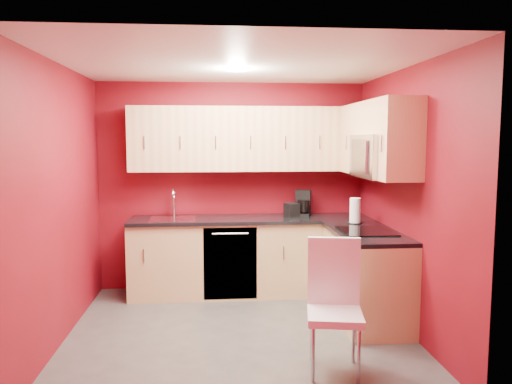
{
  "coord_description": "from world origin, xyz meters",
  "views": [
    {
      "loc": [
        -0.24,
        -4.57,
        1.83
      ],
      "look_at": [
        0.21,
        0.55,
        1.28
      ],
      "focal_mm": 35.0,
      "sensor_mm": 36.0,
      "label": 1
    }
  ],
  "objects": [
    {
      "name": "ceiling",
      "position": [
        0.0,
        0.0,
        2.5
      ],
      "size": [
        3.2,
        3.2,
        0.0
      ],
      "primitive_type": "plane",
      "rotation": [
        3.14,
        0.0,
        0.0
      ],
      "color": "white",
      "rests_on": "wall_back"
    },
    {
      "name": "upper_cabinets_back",
      "position": [
        0.2,
        1.32,
        1.83
      ],
      "size": [
        2.8,
        0.35,
        0.75
      ],
      "primitive_type": "cube",
      "color": "#DEBD7E",
      "rests_on": "wall_back"
    },
    {
      "name": "downlight",
      "position": [
        0.0,
        0.3,
        2.48
      ],
      "size": [
        0.2,
        0.2,
        0.01
      ],
      "primitive_type": "cylinder",
      "color": "white",
      "rests_on": "ceiling"
    },
    {
      "name": "coffee_maker",
      "position": [
        0.83,
        1.29,
        1.06
      ],
      "size": [
        0.25,
        0.29,
        0.3
      ],
      "primitive_type": null,
      "rotation": [
        0.0,
        0.0,
        -0.3
      ],
      "color": "black",
      "rests_on": "countertop_back"
    },
    {
      "name": "dining_chair",
      "position": [
        0.7,
        -0.88,
        0.52
      ],
      "size": [
        0.49,
        0.51,
        1.04
      ],
      "primitive_type": null,
      "rotation": [
        0.0,
        0.0,
        -0.17
      ],
      "color": "white",
      "rests_on": "floor"
    },
    {
      "name": "countertop_back",
      "position": [
        0.2,
        1.19,
        0.89
      ],
      "size": [
        2.8,
        0.63,
        0.04
      ],
      "primitive_type": "cube",
      "color": "black",
      "rests_on": "base_cabinets_back"
    },
    {
      "name": "cooktop",
      "position": [
        1.28,
        0.2,
        0.92
      ],
      "size": [
        0.5,
        0.55,
        0.01
      ],
      "primitive_type": "cube",
      "color": "black",
      "rests_on": "countertop_right"
    },
    {
      "name": "countertop_right",
      "position": [
        1.29,
        0.23,
        0.89
      ],
      "size": [
        0.63,
        1.27,
        0.04
      ],
      "primitive_type": "cube",
      "color": "black",
      "rests_on": "base_cabinets_right"
    },
    {
      "name": "paper_towel",
      "position": [
        1.3,
        0.69,
        1.05
      ],
      "size": [
        0.19,
        0.19,
        0.28
      ],
      "primitive_type": null,
      "rotation": [
        0.0,
        0.0,
        0.22
      ],
      "color": "white",
      "rests_on": "countertop_right"
    },
    {
      "name": "upper_cabinets_right",
      "position": [
        1.42,
        0.44,
        1.89
      ],
      "size": [
        0.35,
        1.55,
        0.75
      ],
      "color": "#DEBD7E",
      "rests_on": "wall_right"
    },
    {
      "name": "floor",
      "position": [
        0.0,
        0.0,
        0.0
      ],
      "size": [
        3.2,
        3.2,
        0.0
      ],
      "primitive_type": "plane",
      "color": "#4E4B49",
      "rests_on": "ground"
    },
    {
      "name": "napkin_holder",
      "position": [
        0.69,
        1.23,
        0.99
      ],
      "size": [
        0.19,
        0.19,
        0.16
      ],
      "primitive_type": null,
      "rotation": [
        0.0,
        0.0,
        0.37
      ],
      "color": "black",
      "rests_on": "countertop_back"
    },
    {
      "name": "wall_front",
      "position": [
        0.0,
        -1.5,
        1.25
      ],
      "size": [
        3.2,
        0.0,
        3.2
      ],
      "primitive_type": "plane",
      "rotation": [
        -1.57,
        0.0,
        0.0
      ],
      "color": "maroon",
      "rests_on": "floor"
    },
    {
      "name": "sink",
      "position": [
        -0.7,
        1.2,
        0.94
      ],
      "size": [
        0.52,
        0.42,
        0.35
      ],
      "color": "silver",
      "rests_on": "countertop_back"
    },
    {
      "name": "dishwasher_front",
      "position": [
        -0.05,
        0.91,
        0.43
      ],
      "size": [
        0.6,
        0.02,
        0.82
      ],
      "primitive_type": "cube",
      "color": "black",
      "rests_on": "base_cabinets_back"
    },
    {
      "name": "microwave",
      "position": [
        1.39,
        0.2,
        1.66
      ],
      "size": [
        0.42,
        0.76,
        0.42
      ],
      "color": "silver",
      "rests_on": "upper_cabinets_right"
    },
    {
      "name": "wall_right",
      "position": [
        1.6,
        0.0,
        1.25
      ],
      "size": [
        0.0,
        3.0,
        3.0
      ],
      "primitive_type": "plane",
      "rotation": [
        1.57,
        0.0,
        -1.57
      ],
      "color": "maroon",
      "rests_on": "floor"
    },
    {
      "name": "wall_left",
      "position": [
        -1.6,
        0.0,
        1.25
      ],
      "size": [
        0.0,
        3.0,
        3.0
      ],
      "primitive_type": "plane",
      "rotation": [
        1.57,
        0.0,
        1.57
      ],
      "color": "maroon",
      "rests_on": "floor"
    },
    {
      "name": "base_cabinets_back",
      "position": [
        0.2,
        1.2,
        0.43
      ],
      "size": [
        2.8,
        0.6,
        0.87
      ],
      "primitive_type": "cube",
      "color": "tan",
      "rests_on": "floor"
    },
    {
      "name": "wall_back",
      "position": [
        0.0,
        1.5,
        1.25
      ],
      "size": [
        3.2,
        0.0,
        3.2
      ],
      "primitive_type": "plane",
      "rotation": [
        1.57,
        0.0,
        0.0
      ],
      "color": "maroon",
      "rests_on": "floor"
    },
    {
      "name": "base_cabinets_right",
      "position": [
        1.3,
        0.25,
        0.43
      ],
      "size": [
        0.6,
        1.3,
        0.87
      ],
      "primitive_type": "cube",
      "color": "tan",
      "rests_on": "floor"
    }
  ]
}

